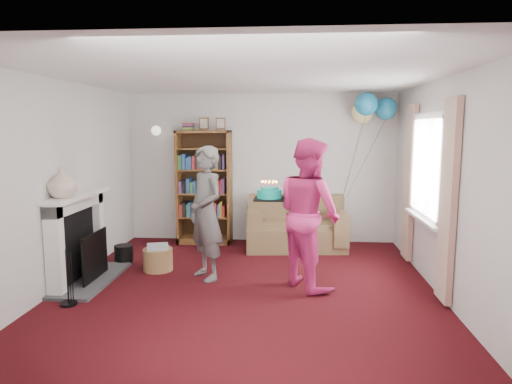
# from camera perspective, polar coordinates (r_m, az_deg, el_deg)

# --- Properties ---
(ground) EXTENTS (5.00, 5.00, 0.00)m
(ground) POSITION_cam_1_polar(r_m,az_deg,el_deg) (5.56, -1.24, -12.29)
(ground) COLOR black
(ground) RESTS_ON ground
(wall_back) EXTENTS (4.50, 0.02, 2.50)m
(wall_back) POSITION_cam_1_polar(r_m,az_deg,el_deg) (7.74, 0.61, 3.02)
(wall_back) COLOR silver
(wall_back) RESTS_ON ground
(wall_left) EXTENTS (0.02, 5.00, 2.50)m
(wall_left) POSITION_cam_1_polar(r_m,az_deg,el_deg) (5.92, -23.59, 0.78)
(wall_left) COLOR silver
(wall_left) RESTS_ON ground
(wall_right) EXTENTS (0.02, 5.00, 2.50)m
(wall_right) POSITION_cam_1_polar(r_m,az_deg,el_deg) (5.50, 22.83, 0.31)
(wall_right) COLOR silver
(wall_right) RESTS_ON ground
(ceiling) EXTENTS (4.50, 5.00, 0.01)m
(ceiling) POSITION_cam_1_polar(r_m,az_deg,el_deg) (5.24, -1.33, 14.34)
(ceiling) COLOR white
(ceiling) RESTS_ON wall_back
(fireplace) EXTENTS (0.55, 1.80, 1.12)m
(fireplace) POSITION_cam_1_polar(r_m,az_deg,el_deg) (6.14, -20.93, -5.85)
(fireplace) COLOR #3F3F42
(fireplace) RESTS_ON ground
(window_bay) EXTENTS (0.14, 2.02, 2.20)m
(window_bay) POSITION_cam_1_polar(r_m,az_deg,el_deg) (6.06, 20.56, 0.64)
(window_bay) COLOR white
(window_bay) RESTS_ON ground
(wall_sconce) EXTENTS (0.16, 0.23, 0.16)m
(wall_sconce) POSITION_cam_1_polar(r_m,az_deg,el_deg) (7.88, -12.37, 7.52)
(wall_sconce) COLOR gold
(wall_sconce) RESTS_ON ground
(bookcase) EXTENTS (0.89, 0.42, 2.09)m
(bookcase) POSITION_cam_1_polar(r_m,az_deg,el_deg) (7.69, -6.44, 0.49)
(bookcase) COLOR #472B14
(bookcase) RESTS_ON ground
(sofa) EXTENTS (1.57, 0.83, 0.83)m
(sofa) POSITION_cam_1_polar(r_m,az_deg,el_deg) (7.42, 4.95, -4.53)
(sofa) COLOR olive
(sofa) RESTS_ON ground
(wicker_basket) EXTENTS (0.40, 0.40, 0.36)m
(wicker_basket) POSITION_cam_1_polar(r_m,az_deg,el_deg) (6.42, -12.16, -8.13)
(wicker_basket) COLOR #A7794E
(wicker_basket) RESTS_ON ground
(person_striped) EXTENTS (0.71, 0.74, 1.71)m
(person_striped) POSITION_cam_1_polar(r_m,az_deg,el_deg) (5.83, -6.26, -2.65)
(person_striped) COLOR black
(person_striped) RESTS_ON ground
(person_magenta) EXTENTS (1.06, 1.11, 1.81)m
(person_magenta) POSITION_cam_1_polar(r_m,az_deg,el_deg) (5.55, 6.63, -2.65)
(person_magenta) COLOR #D0296E
(person_magenta) RESTS_ON ground
(birthday_cake) EXTENTS (0.35, 0.35, 0.22)m
(birthday_cake) POSITION_cam_1_polar(r_m,az_deg,el_deg) (5.42, 1.67, -0.25)
(birthday_cake) COLOR black
(birthday_cake) RESTS_ON ground
(balloons) EXTENTS (0.89, 0.73, 1.81)m
(balloons) POSITION_cam_1_polar(r_m,az_deg,el_deg) (7.38, 14.24, 10.07)
(balloons) COLOR #3F3F3F
(balloons) RESTS_ON ground
(mantel_vase) EXTENTS (0.42, 0.42, 0.35)m
(mantel_vase) POSITION_cam_1_polar(r_m,az_deg,el_deg) (5.72, -23.08, 1.06)
(mantel_vase) COLOR beige
(mantel_vase) RESTS_ON fireplace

